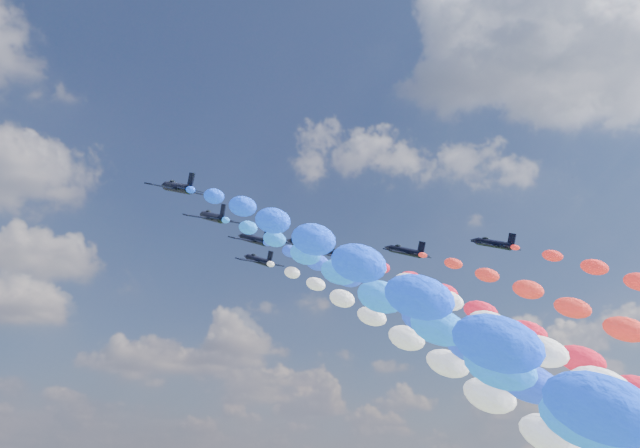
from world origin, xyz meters
TOP-DOWN VIEW (x-y plane):
  - jet_0 at (-30.16, -6.51)m, footprint 10.03×13.28m
  - trail_0 at (-30.16, -64.83)m, footprint 5.47×112.03m
  - jet_1 at (-20.14, 3.92)m, footprint 10.12×13.34m
  - trail_1 at (-20.14, -54.40)m, footprint 5.47×112.03m
  - jet_2 at (-8.49, 12.36)m, footprint 9.92×13.20m
  - trail_2 at (-8.49, -45.96)m, footprint 5.47×112.03m
  - jet_3 at (0.82, 10.56)m, footprint 10.29×13.46m
  - trail_3 at (0.82, -47.76)m, footprint 5.47×112.03m
  - jet_4 at (-1.03, 25.25)m, footprint 9.88×13.17m
  - trail_4 at (-1.03, -33.07)m, footprint 5.47×112.03m
  - jet_5 at (10.26, 13.70)m, footprint 10.26×13.44m
  - trail_5 at (10.26, -44.62)m, footprint 5.47×112.03m
  - jet_6 at (19.21, 5.15)m, footprint 10.14×13.36m
  - jet_7 at (29.59, -7.28)m, footprint 9.49×12.89m

SIDE VIEW (x-z plane):
  - trail_0 at x=-30.16m, z-range 47.41..111.49m
  - trail_1 at x=-20.14m, z-range 47.41..111.49m
  - trail_2 at x=-8.49m, z-range 47.41..111.49m
  - trail_3 at x=0.82m, z-range 47.41..111.49m
  - trail_4 at x=-1.03m, z-range 47.41..111.49m
  - trail_5 at x=10.26m, z-range 47.41..111.49m
  - jet_0 at x=-30.16m, z-range 107.12..114.06m
  - jet_1 at x=-20.14m, z-range 107.12..114.06m
  - jet_2 at x=-8.49m, z-range 107.12..114.06m
  - jet_3 at x=0.82m, z-range 107.12..114.06m
  - jet_4 at x=-1.03m, z-range 107.12..114.06m
  - jet_5 at x=10.26m, z-range 107.12..114.06m
  - jet_6 at x=19.21m, z-range 107.12..114.06m
  - jet_7 at x=29.59m, z-range 107.12..114.06m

